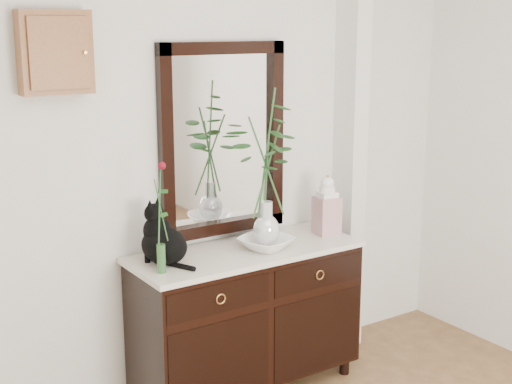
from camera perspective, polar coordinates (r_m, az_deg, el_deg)
wall_back at (r=4.05m, az=-3.93°, el=2.83°), size 3.60×0.04×2.70m
pilaster at (r=4.56m, az=7.55°, el=3.91°), size 0.12×0.20×2.70m
sideboard at (r=4.15m, az=-0.78°, el=-9.55°), size 1.33×0.52×0.82m
wall_mirror at (r=4.07m, az=-2.64°, el=4.19°), size 0.80×0.06×1.10m
key_cabinet at (r=3.60m, az=-15.77°, el=10.69°), size 0.35×0.10×0.40m
cat at (r=3.76m, az=-7.39°, el=-3.33°), size 0.32×0.35×0.33m
lotus_bowl at (r=4.01m, az=0.82°, el=-4.12°), size 0.36×0.36×0.07m
vase_branches at (r=3.90m, az=0.84°, el=1.97°), size 0.44×0.44×0.90m
bud_vase_rose at (r=3.59m, az=-7.69°, el=-2.01°), size 0.08×0.08×0.59m
ginger_jar at (r=4.28m, az=5.69°, el=-1.00°), size 0.15×0.15×0.36m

